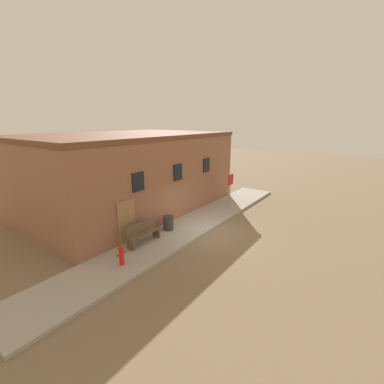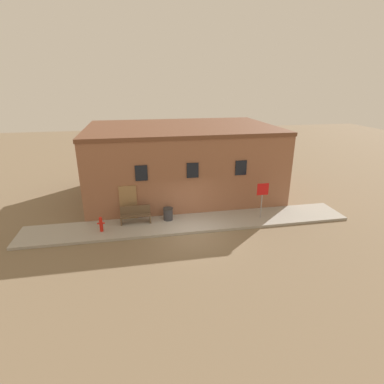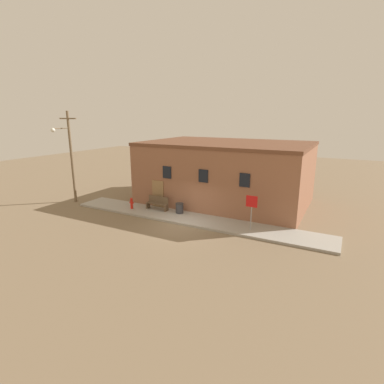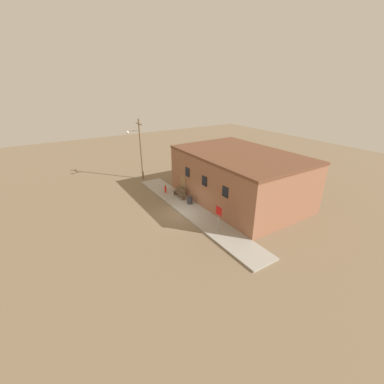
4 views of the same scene
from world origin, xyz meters
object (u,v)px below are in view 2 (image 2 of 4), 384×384
(trash_bin, at_px, (168,214))
(bench, at_px, (136,215))
(stop_sign, at_px, (262,194))
(fire_hydrant, at_px, (101,224))

(trash_bin, bearing_deg, bench, -178.67)
(stop_sign, bearing_deg, fire_hydrant, -179.63)
(bench, bearing_deg, stop_sign, -5.27)
(stop_sign, xyz_separation_m, bench, (-7.36, 0.68, -1.02))
(stop_sign, distance_m, bench, 7.46)
(stop_sign, relative_size, trash_bin, 2.93)
(stop_sign, height_order, bench, stop_sign)
(fire_hydrant, bearing_deg, stop_sign, 0.37)
(fire_hydrant, height_order, stop_sign, stop_sign)
(fire_hydrant, relative_size, bench, 0.50)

